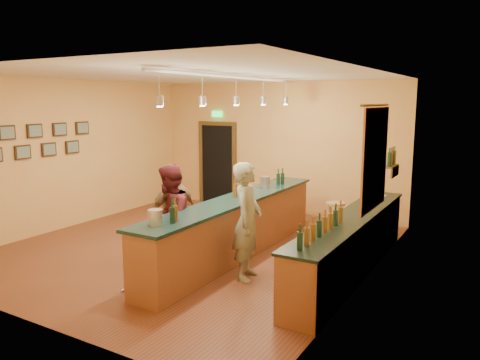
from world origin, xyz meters
The scene contains 17 objects.
floor centered at (0.00, 0.00, 0.00)m, with size 7.00×7.00×0.00m, color brown.
ceiling centered at (0.00, 0.00, 3.20)m, with size 6.50×7.00×0.02m, color silver.
wall_back centered at (0.00, 3.50, 1.60)m, with size 6.50×0.02×3.20m, color #E49555.
wall_front centered at (0.00, -3.50, 1.60)m, with size 6.50×0.02×3.20m, color #E49555.
wall_left centered at (-3.25, 0.00, 1.60)m, with size 0.02×7.00×3.20m, color #E49555.
wall_right centered at (3.25, 0.00, 1.60)m, with size 0.02×7.00×3.20m, color #E49555.
doorway centered at (-1.70, 3.47, 1.13)m, with size 1.15×0.09×2.48m.
tapestry centered at (3.23, 0.40, 1.85)m, with size 0.03×1.40×1.60m, color maroon.
bottle_shelf centered at (3.17, 1.90, 1.67)m, with size 0.17×0.55×0.54m.
picture_grid centered at (-3.21, -0.75, 1.95)m, with size 0.06×2.20×0.70m, color #382111, non-canonical shape.
back_counter centered at (2.97, 0.18, 0.49)m, with size 0.60×4.55×1.27m.
tasting_bar centered at (0.94, 0.00, 0.61)m, with size 0.73×5.10×1.38m.
pendant_track centered at (0.94, 0.00, 2.98)m, with size 0.11×4.60×0.50m.
bartender centered at (1.63, -0.82, 0.92)m, with size 0.67×0.44×1.83m, color gray.
customer_a centered at (0.39, -1.17, 0.87)m, with size 0.85×0.66×1.75m, color #59191E.
customer_b centered at (0.15, -0.77, 0.85)m, with size 0.99×0.41×1.70m, color #997A51.
bar_stool centered at (2.14, 1.81, 0.62)m, with size 0.37×0.37×0.76m.
Camera 1 is at (5.07, -6.92, 2.75)m, focal length 35.00 mm.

